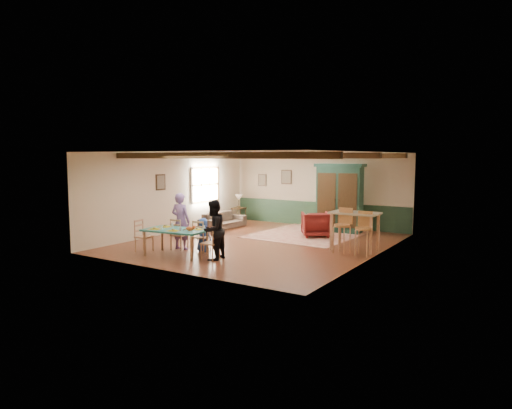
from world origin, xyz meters
The scene contains 35 objects.
floor centered at (0.00, 0.00, 0.00)m, with size 8.00×8.00×0.00m, color #542617.
wall_back centered at (0.00, 4.00, 1.35)m, with size 7.00×0.02×2.70m, color beige.
wall_left centered at (-3.50, 0.00, 1.35)m, with size 0.02×8.00×2.70m, color beige.
wall_right centered at (3.50, 0.00, 1.35)m, with size 0.02×8.00×2.70m, color beige.
ceiling centered at (0.00, 0.00, 2.70)m, with size 7.00×8.00×0.02m, color silver.
wainscot_back centered at (0.00, 3.98, 0.45)m, with size 6.95×0.03×0.90m, color #1D3522.
ceiling_beam_front centered at (0.00, -2.30, 2.61)m, with size 6.95×0.16×0.16m, color black.
ceiling_beam_mid centered at (0.00, 0.40, 2.61)m, with size 6.95×0.16×0.16m, color black.
ceiling_beam_back centered at (0.00, 3.00, 2.61)m, with size 6.95×0.16×0.16m, color black.
window_left centered at (-3.47, 1.70, 1.55)m, with size 0.06×1.60×1.30m, color white, non-canonical shape.
picture_left_wall centered at (-3.47, -0.60, 1.75)m, with size 0.04×0.42×0.52m, color gray, non-canonical shape.
picture_back_a centered at (-1.30, 3.97, 1.80)m, with size 0.45×0.04×0.55m, color gray, non-canonical shape.
picture_back_b centered at (-2.40, 3.97, 1.65)m, with size 0.38×0.04×0.48m, color gray, non-canonical shape.
dining_table centered at (-0.92, -2.69, 0.34)m, with size 1.65×0.92×0.69m, color #216A65, non-canonical shape.
dining_chair_far_left centered at (-1.36, -2.07, 0.44)m, with size 0.39×0.40×0.87m, color #A97754, non-canonical shape.
dining_chair_far_right centered at (-0.63, -1.99, 0.44)m, with size 0.39×0.40×0.87m, color #A97754, non-canonical shape.
dining_chair_end_left centered at (-1.97, -2.80, 0.44)m, with size 0.39×0.40×0.87m, color #A97754, non-canonical shape.
dining_chair_end_right centered at (0.13, -2.57, 0.44)m, with size 0.39×0.40×0.87m, color #A97754, non-canonical shape.
person_man centered at (-1.37, -2.00, 0.79)m, with size 0.58×0.38×1.58m, color #7F5C9E.
person_woman centered at (0.22, -2.56, 0.76)m, with size 0.74×0.57×1.52m, color black.
person_child centered at (-0.64, -1.92, 0.46)m, with size 0.45×0.29×0.92m, color #254697.
cat centered at (-0.41, -2.72, 0.77)m, with size 0.33×0.13×0.17m, color #DB5D26, non-canonical shape.
place_setting_near_left centered at (-1.40, -2.97, 0.74)m, with size 0.37×0.28×0.11m, color gold, non-canonical shape.
place_setting_near_center centered at (-0.81, -2.90, 0.74)m, with size 0.37×0.28×0.11m, color gold, non-canonical shape.
place_setting_far_left centered at (-1.45, -2.51, 0.74)m, with size 0.37×0.28×0.11m, color gold, non-canonical shape.
place_setting_far_right centered at (-0.45, -2.40, 0.74)m, with size 0.37×0.28×0.11m, color gold, non-canonical shape.
area_rug centered at (0.55, 2.14, 0.01)m, with size 3.13×3.72×0.01m, color beige.
armoire centered at (1.23, 3.14, 1.17)m, with size 1.66×0.66×2.34m, color #16372A.
armchair centered at (0.95, 1.86, 0.40)m, with size 0.86×0.89×0.81m, color #470E10.
sofa centered at (-2.64, 1.66, 0.28)m, with size 1.95×0.76×0.57m, color #403228.
end_table centered at (-3.04, 3.26, 0.29)m, with size 0.47×0.47×0.57m, color black, non-canonical shape.
table_lamp centered at (-3.04, 3.26, 0.84)m, with size 0.29×0.29×0.53m, color tan, non-canonical shape.
counter_table centered at (2.80, 0.40, 0.54)m, with size 1.29×0.75×1.08m, color #BAB390, non-canonical shape.
bar_stool_left centered at (2.62, -0.08, 0.61)m, with size 0.43×0.47×1.21m, color #AE7844, non-canonical shape.
bar_stool_right centered at (3.20, -0.06, 0.58)m, with size 0.41×0.45×1.15m, color #AE7844, non-canonical shape.
Camera 1 is at (7.17, -11.46, 2.58)m, focal length 32.00 mm.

